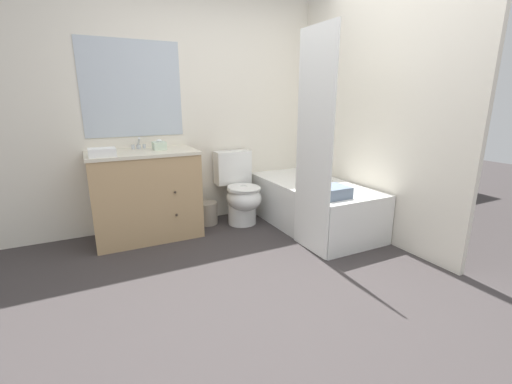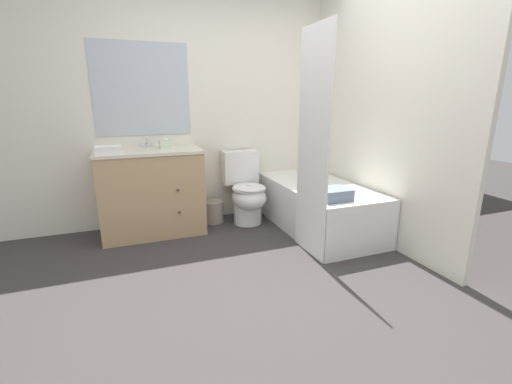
% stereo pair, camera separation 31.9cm
% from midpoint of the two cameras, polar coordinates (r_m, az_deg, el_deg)
% --- Properties ---
extents(ground_plane, '(14.00, 14.00, 0.00)m').
position_cam_midpoint_polar(ground_plane, '(2.69, 7.38, -15.39)').
color(ground_plane, '#383333').
extents(wall_back, '(8.00, 0.06, 2.50)m').
position_cam_midpoint_polar(wall_back, '(3.97, -4.55, 13.50)').
color(wall_back, silver).
rests_on(wall_back, ground_plane).
extents(wall_right, '(0.05, 2.75, 2.50)m').
position_cam_midpoint_polar(wall_right, '(3.80, 19.70, 12.58)').
color(wall_right, silver).
rests_on(wall_right, ground_plane).
extents(vanity_cabinet, '(1.03, 0.59, 0.88)m').
position_cam_midpoint_polar(vanity_cabinet, '(3.64, -14.59, 0.10)').
color(vanity_cabinet, tan).
rests_on(vanity_cabinet, ground_plane).
extents(sink_faucet, '(0.14, 0.12, 0.12)m').
position_cam_midpoint_polar(sink_faucet, '(3.74, -15.41, 7.72)').
color(sink_faucet, silver).
rests_on(sink_faucet, vanity_cabinet).
extents(toilet, '(0.41, 0.62, 0.79)m').
position_cam_midpoint_polar(toilet, '(3.85, 0.73, 0.01)').
color(toilet, white).
rests_on(toilet, ground_plane).
extents(bathtub, '(0.77, 1.57, 0.49)m').
position_cam_midpoint_polar(bathtub, '(3.79, 12.60, -2.32)').
color(bathtub, white).
rests_on(bathtub, ground_plane).
extents(shower_curtain, '(0.01, 0.51, 1.94)m').
position_cam_midpoint_polar(shower_curtain, '(2.99, 12.52, 7.36)').
color(shower_curtain, white).
rests_on(shower_curtain, ground_plane).
extents(wastebasket, '(0.23, 0.23, 0.25)m').
position_cam_midpoint_polar(wastebasket, '(3.93, -4.85, -3.29)').
color(wastebasket, gray).
rests_on(wastebasket, ground_plane).
extents(tissue_box, '(0.12, 0.14, 0.10)m').
position_cam_midpoint_polar(tissue_box, '(3.62, -12.38, 7.78)').
color(tissue_box, silver).
rests_on(tissue_box, vanity_cabinet).
extents(hand_towel_folded, '(0.22, 0.17, 0.07)m').
position_cam_midpoint_polar(hand_towel_folded, '(3.36, -20.94, 6.52)').
color(hand_towel_folded, white).
rests_on(hand_towel_folded, vanity_cabinet).
extents(bath_towel_folded, '(0.27, 0.25, 0.10)m').
position_cam_midpoint_polar(bath_towel_folded, '(3.18, 15.62, -0.36)').
color(bath_towel_folded, slate).
rests_on(bath_towel_folded, bathtub).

